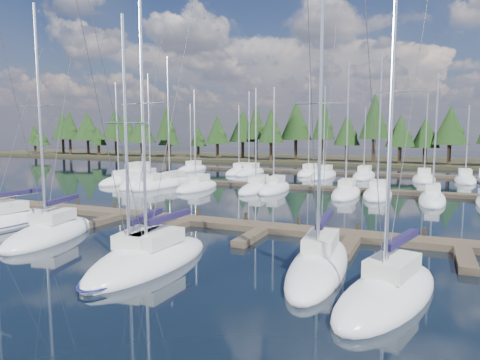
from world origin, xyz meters
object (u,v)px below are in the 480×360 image
at_px(motor_yacht_left, 139,182).
at_px(front_sailboat_2, 51,233).
at_px(main_dock, 187,222).
at_px(front_sailboat_6, 388,293).
at_px(front_sailboat_3, 153,260).
at_px(front_sailboat_4, 134,260).
at_px(front_sailboat_5, 319,264).

bearing_deg(motor_yacht_left, front_sailboat_2, -65.27).
height_order(main_dock, front_sailboat_6, front_sailboat_6).
relative_size(front_sailboat_3, front_sailboat_6, 0.98).
bearing_deg(motor_yacht_left, front_sailboat_4, -53.66).
distance_m(main_dock, front_sailboat_6, 17.25).
xyz_separation_m(main_dock, front_sailboat_6, (14.74, -8.97, 0.10)).
bearing_deg(front_sailboat_2, motor_yacht_left, 114.73).
distance_m(front_sailboat_3, front_sailboat_5, 8.38).
xyz_separation_m(front_sailboat_3, motor_yacht_left, (-20.45, 26.25, 0.24)).
bearing_deg(motor_yacht_left, main_dock, -45.16).
bearing_deg(front_sailboat_2, front_sailboat_6, -5.59).
height_order(main_dock, front_sailboat_2, front_sailboat_2).
distance_m(main_dock, front_sailboat_2, 9.16).
xyz_separation_m(front_sailboat_2, front_sailboat_3, (9.34, -2.12, -0.00)).
xyz_separation_m(front_sailboat_5, front_sailboat_6, (3.43, -2.58, 0.01)).
bearing_deg(main_dock, front_sailboat_4, -75.39).
relative_size(front_sailboat_4, front_sailboat_5, 0.89).
height_order(front_sailboat_3, front_sailboat_6, front_sailboat_6).
bearing_deg(front_sailboat_4, front_sailboat_3, 18.55).
bearing_deg(front_sailboat_4, front_sailboat_6, 1.84).
height_order(front_sailboat_4, motor_yacht_left, front_sailboat_4).
xyz_separation_m(front_sailboat_3, front_sailboat_4, (-0.91, -0.31, -0.01)).
bearing_deg(front_sailboat_4, front_sailboat_5, 18.56).
height_order(front_sailboat_2, front_sailboat_5, front_sailboat_2).
distance_m(front_sailboat_5, motor_yacht_left, 36.91).
xyz_separation_m(main_dock, front_sailboat_4, (2.44, -9.36, 0.08)).
bearing_deg(main_dock, front_sailboat_2, -130.75).
relative_size(front_sailboat_3, front_sailboat_5, 1.00).
relative_size(front_sailboat_2, motor_yacht_left, 1.48).
xyz_separation_m(front_sailboat_4, front_sailboat_5, (8.86, 2.98, 0.01)).
bearing_deg(front_sailboat_4, main_dock, 104.61).
xyz_separation_m(front_sailboat_2, front_sailboat_5, (17.28, 0.55, -0.00)).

